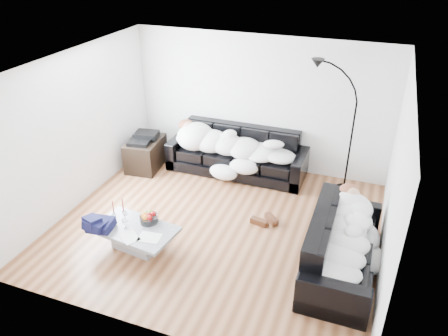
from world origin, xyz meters
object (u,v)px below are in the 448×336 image
(sofa_right, at_px, (343,244))
(fruit_bowl, at_px, (149,217))
(stereo, at_px, (144,137))
(sleeper_back, at_px, (236,143))
(sleeper_right, at_px, (345,232))
(wine_glass_c, at_px, (124,223))
(av_cabinet, at_px, (146,154))
(candle_right, at_px, (123,206))
(floor_lamp, at_px, (351,138))
(candle_left, at_px, (113,208))
(shoes, at_px, (265,220))
(coffee_table, at_px, (136,238))
(wine_glass_b, at_px, (114,218))
(sofa_back, at_px, (237,152))
(wine_glass_a, at_px, (126,216))

(sofa_right, height_order, fruit_bowl, sofa_right)
(sofa_right, bearing_deg, stereo, 67.15)
(sleeper_back, bearing_deg, sleeper_right, -42.74)
(wine_glass_c, height_order, av_cabinet, av_cabinet)
(fruit_bowl, bearing_deg, stereo, 120.83)
(sleeper_back, relative_size, candle_right, 8.72)
(fruit_bowl, bearing_deg, floor_lamp, 44.98)
(candle_left, bearing_deg, shoes, 26.68)
(candle_right, bearing_deg, sleeper_back, 67.04)
(sleeper_back, relative_size, coffee_table, 1.88)
(wine_glass_b, relative_size, av_cabinet, 0.19)
(candle_right, distance_m, shoes, 2.28)
(sleeper_back, bearing_deg, av_cabinet, -167.24)
(av_cabinet, bearing_deg, sofa_back, 8.66)
(fruit_bowl, bearing_deg, wine_glass_b, -156.79)
(candle_right, bearing_deg, wine_glass_b, -86.15)
(coffee_table, xyz_separation_m, av_cabinet, (-1.12, 2.30, 0.12))
(sleeper_right, distance_m, wine_glass_c, 3.14)
(wine_glass_a, height_order, shoes, wine_glass_a)
(av_cabinet, bearing_deg, wine_glass_c, -72.95)
(sofa_back, relative_size, wine_glass_a, 15.96)
(sofa_back, xyz_separation_m, av_cabinet, (-1.77, -0.45, -0.14))
(shoes, bearing_deg, sleeper_back, 146.85)
(sofa_back, height_order, floor_lamp, floor_lamp)
(wine_glass_b, bearing_deg, candle_right, 93.85)
(candle_right, xyz_separation_m, stereo, (-0.75, 2.00, 0.18))
(sofa_back, distance_m, av_cabinet, 1.83)
(wine_glass_b, height_order, av_cabinet, av_cabinet)
(sofa_back, xyz_separation_m, coffee_table, (-0.64, -2.75, -0.26))
(av_cabinet, bearing_deg, wine_glass_b, -77.00)
(wine_glass_b, distance_m, floor_lamp, 4.20)
(fruit_bowl, relative_size, candle_right, 1.08)
(sofa_back, distance_m, stereo, 1.84)
(sofa_back, bearing_deg, av_cabinet, -165.71)
(candle_left, distance_m, stereo, 2.20)
(sleeper_right, bearing_deg, candle_left, 96.53)
(sofa_right, bearing_deg, candle_right, 95.16)
(sofa_back, bearing_deg, fruit_bowl, -101.80)
(sofa_back, bearing_deg, candle_left, -113.98)
(coffee_table, distance_m, av_cabinet, 2.56)
(wine_glass_b, xyz_separation_m, shoes, (1.99, 1.25, -0.38))
(sofa_back, xyz_separation_m, candle_right, (-1.02, -2.45, 0.04))
(shoes, distance_m, stereo, 3.01)
(wine_glass_a, distance_m, wine_glass_b, 0.17)
(candle_right, bearing_deg, wine_glass_c, -55.80)
(candle_left, relative_size, stereo, 0.54)
(stereo, bearing_deg, sofa_back, 4.70)
(wine_glass_b, bearing_deg, floor_lamp, 42.36)
(stereo, bearing_deg, candle_right, -79.08)
(sleeper_right, bearing_deg, floor_lamp, 5.36)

